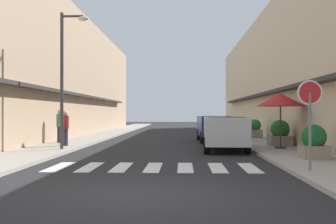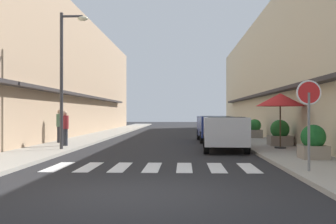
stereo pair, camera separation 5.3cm
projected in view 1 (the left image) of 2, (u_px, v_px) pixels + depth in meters
name	position (u px, v px, depth m)	size (l,w,h in m)	color
ground_plane	(169.00, 138.00, 26.22)	(100.44, 100.44, 0.00)	#232326
sidewalk_left	(95.00, 137.00, 26.40)	(2.36, 63.92, 0.12)	#9E998E
sidewalk_right	(245.00, 137.00, 26.04)	(2.36, 63.92, 0.12)	#9E998E
building_row_left	(46.00, 74.00, 27.84)	(5.50, 43.09, 8.64)	tan
building_row_right	(297.00, 76.00, 27.20)	(5.50, 43.09, 8.33)	beige
crosswalk	(153.00, 167.00, 11.97)	(6.15, 2.20, 0.01)	silver
parked_car_near	(225.00, 130.00, 17.23)	(1.95, 4.12, 1.47)	silver
parked_car_mid	(214.00, 125.00, 23.04)	(1.89, 4.48, 1.47)	navy
round_street_sign	(310.00, 102.00, 10.41)	(0.65, 0.07, 2.36)	slate
street_lamp	(66.00, 66.00, 16.89)	(1.19, 0.28, 5.73)	#38383D
cafe_umbrella	(281.00, 100.00, 17.25)	(2.09, 2.09, 2.36)	#262626
planter_corner	(314.00, 142.00, 13.28)	(0.85, 0.85, 1.12)	gray
planter_midblock	(280.00, 134.00, 18.88)	(1.02, 1.02, 1.19)	gray
planter_far	(255.00, 129.00, 24.73)	(0.84, 0.84, 1.14)	gray
pedestrian_walking_near	(65.00, 128.00, 18.58)	(0.34, 0.34, 1.61)	#282B33
pedestrian_walking_far	(60.00, 125.00, 20.58)	(0.34, 0.34, 1.69)	#282B33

